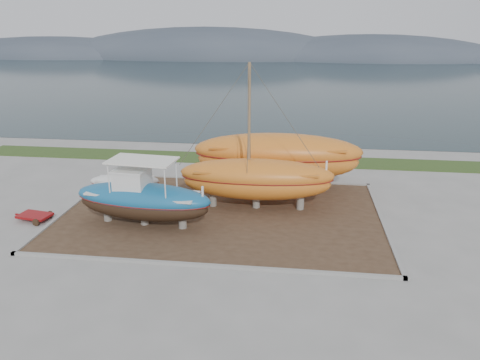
% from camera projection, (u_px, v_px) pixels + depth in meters
% --- Properties ---
extents(ground, '(140.00, 140.00, 0.00)m').
position_uv_depth(ground, '(208.00, 246.00, 23.35)').
color(ground, gray).
rests_on(ground, ground).
extents(dirt_patch, '(18.00, 12.00, 0.06)m').
position_uv_depth(dirt_patch, '(221.00, 214.00, 27.10)').
color(dirt_patch, '#422D1E').
rests_on(dirt_patch, ground).
extents(curb_frame, '(18.60, 12.60, 0.15)m').
position_uv_depth(curb_frame, '(221.00, 213.00, 27.08)').
color(curb_frame, gray).
rests_on(curb_frame, ground).
extents(grass_strip, '(44.00, 3.00, 0.08)m').
position_uv_depth(grass_strip, '(244.00, 159.00, 37.89)').
color(grass_strip, '#284219').
rests_on(grass_strip, ground).
extents(sea, '(260.00, 100.00, 0.04)m').
position_uv_depth(sea, '(278.00, 80.00, 89.07)').
color(sea, '#16282C').
rests_on(sea, ground).
extents(mountain_ridge, '(200.00, 36.00, 20.00)m').
position_uv_depth(mountain_ridge, '(287.00, 58.00, 140.71)').
color(mountain_ridge, '#333D49').
rests_on(mountain_ridge, ground).
extents(blue_caique, '(7.85, 3.15, 3.69)m').
position_uv_depth(blue_caique, '(143.00, 193.00, 25.14)').
color(blue_caique, '#176092').
rests_on(blue_caique, dirt_patch).
extents(white_dinghy, '(4.55, 2.03, 1.33)m').
position_uv_depth(white_dinghy, '(125.00, 185.00, 29.77)').
color(white_dinghy, silver).
rests_on(white_dinghy, dirt_patch).
extents(orange_sailboat, '(9.13, 2.88, 8.47)m').
position_uv_depth(orange_sailboat, '(257.00, 138.00, 26.66)').
color(orange_sailboat, orange).
rests_on(orange_sailboat, dirt_patch).
extents(orange_bare_hull, '(11.07, 3.59, 3.60)m').
position_uv_depth(orange_bare_hull, '(277.00, 162.00, 30.69)').
color(orange_bare_hull, orange).
rests_on(orange_bare_hull, dirt_patch).
extents(red_trailer, '(2.82, 1.73, 0.37)m').
position_uv_depth(red_trailer, '(35.00, 217.00, 26.26)').
color(red_trailer, maroon).
rests_on(red_trailer, ground).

